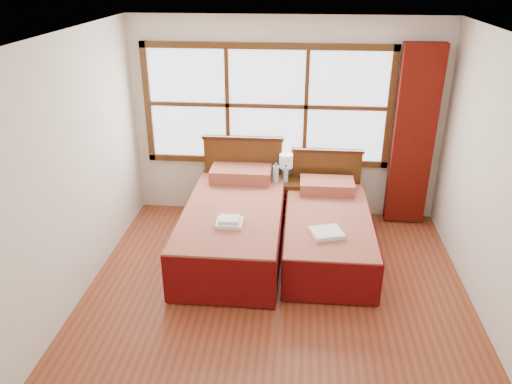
{
  "coord_description": "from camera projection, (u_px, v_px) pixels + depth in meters",
  "views": [
    {
      "loc": [
        0.19,
        -3.98,
        3.15
      ],
      "look_at": [
        -0.24,
        0.7,
        0.99
      ],
      "focal_mm": 35.0,
      "sensor_mm": 36.0,
      "label": 1
    }
  ],
  "objects": [
    {
      "name": "floor",
      "position": [
        274.0,
        313.0,
        4.93
      ],
      "size": [
        4.5,
        4.5,
        0.0
      ],
      "primitive_type": "plane",
      "color": "brown",
      "rests_on": "ground"
    },
    {
      "name": "ceiling",
      "position": [
        279.0,
        41.0,
        3.85
      ],
      "size": [
        4.5,
        4.5,
        0.0
      ],
      "primitive_type": "plane",
      "rotation": [
        3.14,
        0.0,
        0.0
      ],
      "color": "white",
      "rests_on": "wall_back"
    },
    {
      "name": "wall_back",
      "position": [
        286.0,
        121.0,
        6.43
      ],
      "size": [
        4.0,
        0.0,
        4.0
      ],
      "primitive_type": "plane",
      "rotation": [
        1.57,
        0.0,
        0.0
      ],
      "color": "silver",
      "rests_on": "floor"
    },
    {
      "name": "wall_left",
      "position": [
        58.0,
        185.0,
        4.56
      ],
      "size": [
        0.0,
        4.5,
        4.5
      ],
      "primitive_type": "plane",
      "rotation": [
        1.57,
        0.0,
        1.57
      ],
      "color": "silver",
      "rests_on": "floor"
    },
    {
      "name": "wall_right",
      "position": [
        512.0,
        203.0,
        4.22
      ],
      "size": [
        0.0,
        4.5,
        4.5
      ],
      "primitive_type": "plane",
      "rotation": [
        1.57,
        0.0,
        -1.57
      ],
      "color": "silver",
      "rests_on": "floor"
    },
    {
      "name": "window",
      "position": [
        267.0,
        106.0,
        6.33
      ],
      "size": [
        3.16,
        0.06,
        1.56
      ],
      "color": "white",
      "rests_on": "wall_back"
    },
    {
      "name": "curtain",
      "position": [
        413.0,
        137.0,
        6.22
      ],
      "size": [
        0.5,
        0.16,
        2.3
      ],
      "primitive_type": "cube",
      "color": "#611109",
      "rests_on": "wall_back"
    },
    {
      "name": "bed_left",
      "position": [
        234.0,
        223.0,
        5.92
      ],
      "size": [
        1.13,
        2.19,
        1.1
      ],
      "color": "#36170B",
      "rests_on": "floor"
    },
    {
      "name": "bed_right",
      "position": [
        327.0,
        230.0,
        5.85
      ],
      "size": [
        1.0,
        2.02,
        0.96
      ],
      "color": "#36170B",
      "rests_on": "floor"
    },
    {
      "name": "nightstand",
      "position": [
        285.0,
        200.0,
        6.62
      ],
      "size": [
        0.43,
        0.42,
        0.57
      ],
      "color": "#4D2C11",
      "rests_on": "floor"
    },
    {
      "name": "towels_left",
      "position": [
        229.0,
        222.0,
        5.34
      ],
      "size": [
        0.29,
        0.25,
        0.08
      ],
      "rotation": [
        0.0,
        0.0,
        0.01
      ],
      "color": "white",
      "rests_on": "bed_left"
    },
    {
      "name": "towels_right",
      "position": [
        327.0,
        233.0,
        5.3
      ],
      "size": [
        0.39,
        0.36,
        0.05
      ],
      "rotation": [
        0.0,
        0.0,
        0.31
      ],
      "color": "white",
      "rests_on": "bed_right"
    },
    {
      "name": "lamp",
      "position": [
        286.0,
        162.0,
        6.44
      ],
      "size": [
        0.18,
        0.18,
        0.34
      ],
      "color": "gold",
      "rests_on": "nightstand"
    },
    {
      "name": "bottle_near",
      "position": [
        276.0,
        174.0,
        6.36
      ],
      "size": [
        0.07,
        0.07,
        0.27
      ],
      "color": "silver",
      "rests_on": "nightstand"
    },
    {
      "name": "bottle_far",
      "position": [
        286.0,
        174.0,
        6.42
      ],
      "size": [
        0.06,
        0.06,
        0.23
      ],
      "color": "silver",
      "rests_on": "nightstand"
    }
  ]
}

